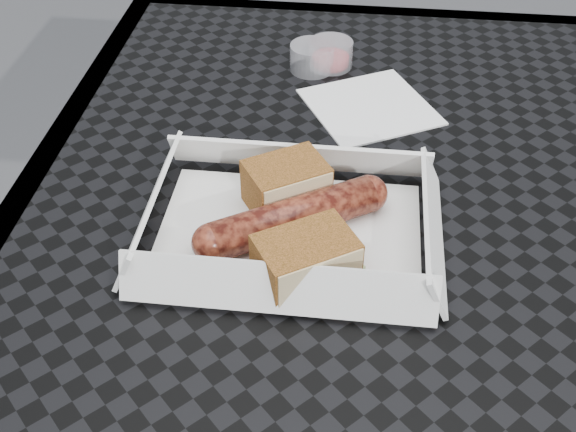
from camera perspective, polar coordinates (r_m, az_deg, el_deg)
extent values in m
cube|color=black|center=(0.67, 12.62, 0.57)|extent=(0.80, 0.80, 0.01)
cube|color=black|center=(1.00, 11.36, 14.67)|extent=(0.80, 0.03, 0.03)
cube|color=black|center=(0.73, -19.14, 2.36)|extent=(0.03, 0.80, 0.03)
cylinder|color=black|center=(1.20, -7.76, -1.02)|extent=(0.03, 0.03, 0.73)
cube|color=white|center=(0.61, 0.11, -1.37)|extent=(0.22, 0.15, 0.00)
cylinder|color=maroon|center=(0.60, 0.42, -0.11)|extent=(0.14, 0.10, 0.03)
sphere|color=maroon|center=(0.63, 6.39, 1.76)|extent=(0.03, 0.03, 0.03)
sphere|color=maroon|center=(0.58, -6.04, -2.13)|extent=(0.03, 0.03, 0.03)
cube|color=brown|center=(0.63, -0.14, 2.50)|extent=(0.08, 0.08, 0.04)
cube|color=brown|center=(0.56, 1.41, -3.39)|extent=(0.09, 0.08, 0.04)
cylinder|color=#FF470B|center=(0.57, 4.73, -4.67)|extent=(0.02, 0.02, 0.00)
torus|color=white|center=(0.57, 5.51, -5.12)|extent=(0.02, 0.02, 0.00)
cube|color=#B2D17F|center=(0.57, 5.84, -4.59)|extent=(0.02, 0.02, 0.00)
cube|color=white|center=(0.78, 6.48, 8.57)|extent=(0.16, 0.16, 0.00)
cylinder|color=maroon|center=(0.85, 3.40, 12.67)|extent=(0.05, 0.05, 0.03)
cylinder|color=silver|center=(0.84, 1.90, 12.42)|extent=(0.05, 0.05, 0.03)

